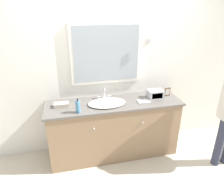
# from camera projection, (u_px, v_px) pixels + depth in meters

# --- Properties ---
(ground_plane) EXTENTS (14.00, 14.00, 0.00)m
(ground_plane) POSITION_uv_depth(u_px,v_px,m) (119.00, 165.00, 2.91)
(ground_plane) COLOR beige
(wall_back) EXTENTS (8.00, 0.18, 2.55)m
(wall_back) POSITION_uv_depth(u_px,v_px,m) (110.00, 69.00, 2.94)
(wall_back) COLOR white
(wall_back) RESTS_ON ground_plane
(vanity_counter) EXTENTS (1.93, 0.55, 0.88)m
(vanity_counter) POSITION_uv_depth(u_px,v_px,m) (114.00, 128.00, 3.00)
(vanity_counter) COLOR #937556
(vanity_counter) RESTS_ON ground_plane
(sink_basin) EXTENTS (0.53, 0.39, 0.17)m
(sink_basin) POSITION_uv_depth(u_px,v_px,m) (107.00, 103.00, 2.78)
(sink_basin) COLOR silver
(sink_basin) RESTS_ON vanity_counter
(soap_bottle) EXTENTS (0.06, 0.06, 0.20)m
(soap_bottle) POSITION_uv_depth(u_px,v_px,m) (78.00, 107.00, 2.53)
(soap_bottle) COLOR teal
(soap_bottle) RESTS_ON vanity_counter
(appliance_box) EXTENTS (0.23, 0.15, 0.12)m
(appliance_box) POSITION_uv_depth(u_px,v_px,m) (155.00, 94.00, 2.95)
(appliance_box) COLOR #BCBCC1
(appliance_box) RESTS_ON vanity_counter
(picture_frame) EXTENTS (0.09, 0.01, 0.13)m
(picture_frame) POSITION_uv_depth(u_px,v_px,m) (167.00, 92.00, 3.01)
(picture_frame) COLOR brown
(picture_frame) RESTS_ON vanity_counter
(hand_towel_near_sink) EXTENTS (0.20, 0.11, 0.05)m
(hand_towel_near_sink) POSITION_uv_depth(u_px,v_px,m) (61.00, 105.00, 2.70)
(hand_towel_near_sink) COLOR #B7A899
(hand_towel_near_sink) RESTS_ON vanity_counter
(metal_tray) EXTENTS (0.18, 0.13, 0.01)m
(metal_tray) POSITION_uv_depth(u_px,v_px,m) (144.00, 101.00, 2.85)
(metal_tray) COLOR #ADADB2
(metal_tray) RESTS_ON vanity_counter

